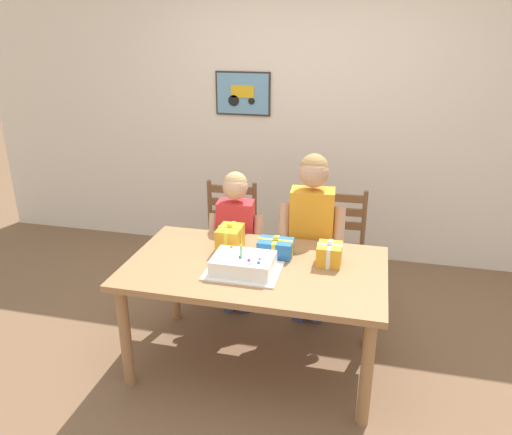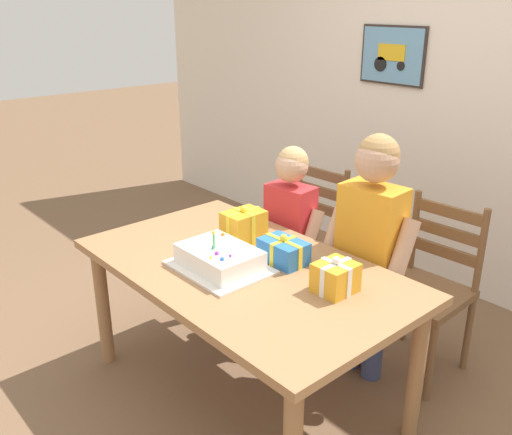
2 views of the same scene
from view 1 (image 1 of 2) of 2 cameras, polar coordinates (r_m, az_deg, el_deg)
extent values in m
plane|color=brown|center=(3.48, -0.09, -16.13)|extent=(20.00, 20.00, 0.00)
cube|color=silver|center=(4.65, 5.40, 11.11)|extent=(6.40, 0.08, 2.60)
cube|color=#332823|center=(4.68, -1.50, 13.93)|extent=(0.51, 0.02, 0.39)
cube|color=#669EC6|center=(4.67, -1.53, 13.92)|extent=(0.48, 0.01, 0.36)
cube|color=gold|center=(4.66, -1.55, 14.15)|extent=(0.22, 0.01, 0.11)
cylinder|color=black|center=(4.70, -2.56, 13.17)|extent=(0.10, 0.01, 0.10)
cylinder|color=black|center=(4.65, -0.52, 13.11)|extent=(0.06, 0.01, 0.06)
cube|color=#9E7047|center=(3.10, -0.10, -5.78)|extent=(1.59, 0.93, 0.04)
cylinder|color=#9E7047|center=(3.21, -14.65, -13.01)|extent=(0.07, 0.07, 0.68)
cylinder|color=#9E7047|center=(2.91, 12.48, -16.92)|extent=(0.07, 0.07, 0.68)
cylinder|color=#9E7047|center=(3.80, -9.32, -6.83)|extent=(0.07, 0.07, 0.68)
cylinder|color=#9E7047|center=(3.55, 12.91, -9.33)|extent=(0.07, 0.07, 0.68)
cube|color=white|center=(3.01, -1.46, -6.10)|extent=(0.44, 0.34, 0.01)
cube|color=white|center=(2.99, -1.46, -5.23)|extent=(0.36, 0.26, 0.09)
cylinder|color=#56C666|center=(2.94, -1.72, -4.03)|extent=(0.01, 0.01, 0.07)
sphere|color=yellow|center=(2.92, -1.73, -3.23)|extent=(0.02, 0.02, 0.02)
sphere|color=yellow|center=(2.87, -0.73, -5.30)|extent=(0.01, 0.01, 0.01)
sphere|color=purple|center=(2.91, -0.82, -4.87)|extent=(0.02, 0.02, 0.02)
sphere|color=blue|center=(2.88, 0.29, -5.16)|extent=(0.02, 0.02, 0.02)
sphere|color=blue|center=(2.95, -1.82, -4.50)|extent=(0.02, 0.02, 0.02)
sphere|color=purple|center=(2.93, 0.43, -4.74)|extent=(0.01, 0.01, 0.01)
sphere|color=orange|center=(3.08, -2.84, -3.37)|extent=(0.02, 0.02, 0.02)
cube|color=gold|center=(3.12, 8.36, -4.16)|extent=(0.15, 0.16, 0.13)
cube|color=white|center=(3.12, 8.36, -4.16)|extent=(0.15, 0.02, 0.13)
cube|color=white|center=(3.12, 8.36, -4.16)|extent=(0.02, 0.17, 0.13)
sphere|color=white|center=(3.09, 8.44, -2.85)|extent=(0.04, 0.04, 0.04)
cube|color=#286BB7|center=(3.20, 2.25, -3.49)|extent=(0.22, 0.15, 0.11)
cube|color=yellow|center=(3.20, 2.25, -3.49)|extent=(0.22, 0.02, 0.11)
cube|color=yellow|center=(3.20, 2.25, -3.49)|extent=(0.02, 0.15, 0.11)
sphere|color=yellow|center=(3.17, 2.26, -2.36)|extent=(0.04, 0.04, 0.04)
cube|color=gold|center=(3.27, -2.97, -2.42)|extent=(0.15, 0.20, 0.16)
cube|color=yellow|center=(3.27, -2.97, -2.42)|extent=(0.15, 0.02, 0.16)
cube|color=yellow|center=(3.27, -2.97, -2.42)|extent=(0.02, 0.21, 0.16)
sphere|color=yellow|center=(3.23, -3.00, -0.89)|extent=(0.04, 0.04, 0.04)
cube|color=brown|center=(4.04, -3.35, -3.07)|extent=(0.44, 0.44, 0.04)
cylinder|color=brown|center=(3.94, -1.28, -7.53)|extent=(0.04, 0.04, 0.43)
cylinder|color=brown|center=(4.03, -6.59, -6.97)|extent=(0.04, 0.04, 0.43)
cylinder|color=brown|center=(4.27, -0.16, -5.12)|extent=(0.04, 0.04, 0.43)
cylinder|color=brown|center=(4.36, -5.08, -4.66)|extent=(0.04, 0.04, 0.43)
cylinder|color=brown|center=(4.08, -0.17, 0.93)|extent=(0.04, 0.04, 0.45)
cylinder|color=brown|center=(4.17, -5.29, 1.28)|extent=(0.04, 0.04, 0.45)
cube|color=brown|center=(4.14, -2.74, 0.23)|extent=(0.36, 0.04, 0.06)
cube|color=brown|center=(4.10, -2.77, 1.70)|extent=(0.36, 0.04, 0.06)
cube|color=brown|center=(4.07, -2.80, 3.19)|extent=(0.36, 0.04, 0.06)
cube|color=brown|center=(3.90, 9.13, -4.29)|extent=(0.44, 0.44, 0.04)
cylinder|color=brown|center=(3.84, 11.64, -8.87)|extent=(0.04, 0.04, 0.43)
cylinder|color=brown|center=(3.85, 5.92, -8.43)|extent=(0.04, 0.04, 0.43)
cylinder|color=brown|center=(4.17, 11.70, -6.28)|extent=(0.04, 0.04, 0.43)
cylinder|color=brown|center=(4.18, 6.47, -5.89)|extent=(0.04, 0.04, 0.43)
cylinder|color=brown|center=(3.98, 12.21, -0.13)|extent=(0.04, 0.04, 0.45)
cylinder|color=brown|center=(3.99, 6.75, 0.26)|extent=(0.04, 0.04, 0.45)
cube|color=brown|center=(4.00, 9.42, -0.83)|extent=(0.36, 0.04, 0.06)
cube|color=brown|center=(3.96, 9.52, 0.67)|extent=(0.36, 0.04, 0.06)
cube|color=brown|center=(3.92, 9.61, 2.21)|extent=(0.36, 0.04, 0.06)
cylinder|color=#38426B|center=(3.79, 7.06, -8.48)|extent=(0.10, 0.10, 0.49)
cylinder|color=#38426B|center=(3.79, 4.99, -8.34)|extent=(0.10, 0.10, 0.49)
cube|color=orange|center=(3.56, 6.34, -1.09)|extent=(0.31, 0.21, 0.56)
cylinder|color=tan|center=(3.53, 9.39, -1.78)|extent=(0.10, 0.24, 0.37)
cylinder|color=tan|center=(3.55, 3.21, -1.41)|extent=(0.10, 0.24, 0.37)
sphere|color=tan|center=(3.43, 6.61, 5.15)|extent=(0.21, 0.21, 0.21)
sphere|color=#A87F4C|center=(3.43, 6.64, 5.61)|extent=(0.20, 0.20, 0.20)
cylinder|color=#38426B|center=(3.90, -1.34, -7.95)|extent=(0.09, 0.09, 0.42)
cylinder|color=#38426B|center=(3.91, -3.07, -7.84)|extent=(0.09, 0.09, 0.42)
cube|color=red|center=(3.70, -2.30, -1.73)|extent=(0.28, 0.19, 0.49)
cylinder|color=tan|center=(3.66, 0.20, -2.30)|extent=(0.09, 0.21, 0.32)
cylinder|color=tan|center=(3.71, -4.93, -2.02)|extent=(0.09, 0.21, 0.32)
sphere|color=tan|center=(3.58, -2.38, 3.49)|extent=(0.18, 0.18, 0.18)
sphere|color=tan|center=(3.58, -2.36, 3.88)|extent=(0.17, 0.17, 0.17)
camera|label=2|loc=(1.66, 55.76, 3.18)|focal=39.08mm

